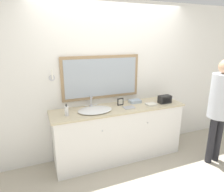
% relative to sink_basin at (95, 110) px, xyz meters
% --- Properties ---
extents(ground_plane, '(14.00, 14.00, 0.00)m').
position_rel_sink_basin_xyz_m(ground_plane, '(0.41, -0.29, -0.92)').
color(ground_plane, '#B2A893').
extents(wall_back, '(8.00, 0.18, 2.55)m').
position_rel_sink_basin_xyz_m(wall_back, '(0.41, 0.33, 0.35)').
color(wall_back, white).
rests_on(wall_back, ground_plane).
extents(vanity_counter, '(2.17, 0.56, 0.91)m').
position_rel_sink_basin_xyz_m(vanity_counter, '(0.41, 0.02, -0.47)').
color(vanity_counter, white).
rests_on(vanity_counter, ground_plane).
extents(sink_basin, '(0.52, 0.43, 0.18)m').
position_rel_sink_basin_xyz_m(sink_basin, '(0.00, 0.00, 0.00)').
color(sink_basin, white).
rests_on(sink_basin, vanity_counter).
extents(soap_bottle, '(0.06, 0.06, 0.18)m').
position_rel_sink_basin_xyz_m(soap_bottle, '(-0.43, -0.04, 0.05)').
color(soap_bottle, white).
rests_on(soap_bottle, vanity_counter).
extents(appliance_box, '(0.21, 0.12, 0.13)m').
position_rel_sink_basin_xyz_m(appliance_box, '(1.22, -0.07, 0.05)').
color(appliance_box, black).
rests_on(appliance_box, vanity_counter).
extents(picture_frame, '(0.10, 0.01, 0.12)m').
position_rel_sink_basin_xyz_m(picture_frame, '(0.47, 0.10, 0.04)').
color(picture_frame, black).
rests_on(picture_frame, vanity_counter).
extents(hand_towel_near_sink, '(0.16, 0.13, 0.03)m').
position_rel_sink_basin_xyz_m(hand_towel_near_sink, '(0.94, -0.09, -0.00)').
color(hand_towel_near_sink, silver).
rests_on(hand_towel_near_sink, vanity_counter).
extents(hand_towel_far_corner, '(0.19, 0.14, 0.05)m').
position_rel_sink_basin_xyz_m(hand_towel_far_corner, '(0.76, 0.13, 0.01)').
color(hand_towel_far_corner, '#A8B7C6').
rests_on(hand_towel_far_corner, vanity_counter).
extents(metal_tray, '(0.18, 0.13, 0.01)m').
position_rel_sink_basin_xyz_m(metal_tray, '(0.55, -0.06, -0.01)').
color(metal_tray, '#ADADB2').
rests_on(metal_tray, vanity_counter).
extents(person, '(0.34, 0.34, 1.68)m').
position_rel_sink_basin_xyz_m(person, '(1.80, -0.66, 0.13)').
color(person, '#232328').
rests_on(person, ground_plane).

